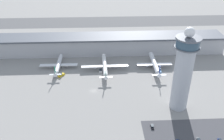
{
  "coord_description": "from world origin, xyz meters",
  "views": [
    {
      "loc": [
        6.61,
        -161.86,
        110.93
      ],
      "look_at": [
        15.23,
        20.37,
        6.88
      ],
      "focal_mm": 40.0,
      "sensor_mm": 36.0,
      "label": 1
    }
  ],
  "objects_px": {
    "control_tower": "(183,71)",
    "service_truck_baggage": "(159,70)",
    "airplane_gate_alpha": "(58,65)",
    "service_truck_catering": "(101,71)",
    "car_silver_sedan": "(199,140)",
    "car_red_hatchback": "(152,126)",
    "service_truck_fuel": "(61,75)",
    "airplane_gate_bravo": "(105,66)",
    "airplane_gate_charlie": "(155,64)"
  },
  "relations": [
    {
      "from": "airplane_gate_alpha",
      "to": "service_truck_fuel",
      "type": "relative_size",
      "value": 5.65
    },
    {
      "from": "car_silver_sedan",
      "to": "airplane_gate_alpha",
      "type": "bearing_deg",
      "value": 135.8
    },
    {
      "from": "car_red_hatchback",
      "to": "airplane_gate_alpha",
      "type": "bearing_deg",
      "value": 131.34
    },
    {
      "from": "airplane_gate_alpha",
      "to": "service_truck_catering",
      "type": "height_order",
      "value": "airplane_gate_alpha"
    },
    {
      "from": "car_red_hatchback",
      "to": "airplane_gate_charlie",
      "type": "bearing_deg",
      "value": 77.99
    },
    {
      "from": "control_tower",
      "to": "service_truck_fuel",
      "type": "bearing_deg",
      "value": 152.34
    },
    {
      "from": "car_red_hatchback",
      "to": "service_truck_fuel",
      "type": "bearing_deg",
      "value": 134.87
    },
    {
      "from": "control_tower",
      "to": "service_truck_baggage",
      "type": "relative_size",
      "value": 7.79
    },
    {
      "from": "control_tower",
      "to": "car_red_hatchback",
      "type": "distance_m",
      "value": 41.42
    },
    {
      "from": "airplane_gate_alpha",
      "to": "airplane_gate_bravo",
      "type": "distance_m",
      "value": 41.96
    },
    {
      "from": "service_truck_fuel",
      "to": "car_silver_sedan",
      "type": "relative_size",
      "value": 1.55
    },
    {
      "from": "airplane_gate_bravo",
      "to": "car_red_hatchback",
      "type": "bearing_deg",
      "value": -69.0
    },
    {
      "from": "car_red_hatchback",
      "to": "car_silver_sedan",
      "type": "height_order",
      "value": "car_silver_sedan"
    },
    {
      "from": "airplane_gate_bravo",
      "to": "car_silver_sedan",
      "type": "bearing_deg",
      "value": -58.39
    },
    {
      "from": "service_truck_baggage",
      "to": "car_red_hatchback",
      "type": "height_order",
      "value": "service_truck_baggage"
    },
    {
      "from": "airplane_gate_bravo",
      "to": "car_silver_sedan",
      "type": "xyz_separation_m",
      "value": [
        54.35,
        -88.3,
        -3.87
      ]
    },
    {
      "from": "service_truck_fuel",
      "to": "airplane_gate_alpha",
      "type": "bearing_deg",
      "value": 106.48
    },
    {
      "from": "airplane_gate_bravo",
      "to": "car_red_hatchback",
      "type": "height_order",
      "value": "airplane_gate_bravo"
    },
    {
      "from": "airplane_gate_bravo",
      "to": "service_truck_baggage",
      "type": "bearing_deg",
      "value": -5.35
    },
    {
      "from": "airplane_gate_bravo",
      "to": "service_truck_baggage",
      "type": "xyz_separation_m",
      "value": [
        48.36,
        -4.53,
        -3.49
      ]
    },
    {
      "from": "control_tower",
      "to": "car_red_hatchback",
      "type": "xyz_separation_m",
      "value": [
        -22.1,
        -20.38,
        -28.49
      ]
    },
    {
      "from": "airplane_gate_bravo",
      "to": "service_truck_fuel",
      "type": "height_order",
      "value": "airplane_gate_bravo"
    },
    {
      "from": "control_tower",
      "to": "car_silver_sedan",
      "type": "height_order",
      "value": "control_tower"
    },
    {
      "from": "airplane_gate_charlie",
      "to": "service_truck_baggage",
      "type": "xyz_separation_m",
      "value": [
        3.36,
        -5.77,
        -3.53
      ]
    },
    {
      "from": "airplane_gate_bravo",
      "to": "service_truck_catering",
      "type": "xyz_separation_m",
      "value": [
        -3.59,
        -2.24,
        -3.5
      ]
    },
    {
      "from": "airplane_gate_bravo",
      "to": "airplane_gate_charlie",
      "type": "xyz_separation_m",
      "value": [
        45.0,
        1.24,
        0.04
      ]
    },
    {
      "from": "airplane_gate_alpha",
      "to": "airplane_gate_bravo",
      "type": "bearing_deg",
      "value": -6.92
    },
    {
      "from": "airplane_gate_alpha",
      "to": "airplane_gate_bravo",
      "type": "relative_size",
      "value": 0.88
    },
    {
      "from": "car_red_hatchback",
      "to": "car_silver_sedan",
      "type": "distance_m",
      "value": 28.82
    },
    {
      "from": "airplane_gate_bravo",
      "to": "airplane_gate_charlie",
      "type": "relative_size",
      "value": 1.01
    },
    {
      "from": "control_tower",
      "to": "airplane_gate_alpha",
      "type": "height_order",
      "value": "control_tower"
    },
    {
      "from": "airplane_gate_alpha",
      "to": "airplane_gate_charlie",
      "type": "height_order",
      "value": "airplane_gate_charlie"
    },
    {
      "from": "control_tower",
      "to": "airplane_gate_alpha",
      "type": "bearing_deg",
      "value": 147.18
    },
    {
      "from": "service_truck_catering",
      "to": "service_truck_fuel",
      "type": "xyz_separation_m",
      "value": [
        -34.14,
        -5.92,
        0.01
      ]
    },
    {
      "from": "control_tower",
      "to": "service_truck_fuel",
      "type": "height_order",
      "value": "control_tower"
    },
    {
      "from": "car_silver_sedan",
      "to": "airplane_gate_bravo",
      "type": "bearing_deg",
      "value": 121.61
    },
    {
      "from": "airplane_gate_bravo",
      "to": "service_truck_baggage",
      "type": "relative_size",
      "value": 5.5
    },
    {
      "from": "airplane_gate_charlie",
      "to": "car_red_hatchback",
      "type": "height_order",
      "value": "airplane_gate_charlie"
    },
    {
      "from": "service_truck_catering",
      "to": "airplane_gate_charlie",
      "type": "bearing_deg",
      "value": 4.1
    },
    {
      "from": "airplane_gate_bravo",
      "to": "car_red_hatchback",
      "type": "distance_m",
      "value": 80.42
    },
    {
      "from": "service_truck_baggage",
      "to": "service_truck_catering",
      "type": "bearing_deg",
      "value": 177.48
    },
    {
      "from": "service_truck_baggage",
      "to": "airplane_gate_alpha",
      "type": "bearing_deg",
      "value": 173.92
    },
    {
      "from": "airplane_gate_alpha",
      "to": "car_silver_sedan",
      "type": "xyz_separation_m",
      "value": [
        95.99,
        -93.35,
        -3.15
      ]
    },
    {
      "from": "airplane_gate_charlie",
      "to": "car_silver_sedan",
      "type": "height_order",
      "value": "airplane_gate_charlie"
    },
    {
      "from": "airplane_gate_charlie",
      "to": "service_truck_baggage",
      "type": "relative_size",
      "value": 5.46
    },
    {
      "from": "service_truck_catering",
      "to": "service_truck_baggage",
      "type": "distance_m",
      "value": 52.01
    },
    {
      "from": "airplane_gate_bravo",
      "to": "service_truck_catering",
      "type": "distance_m",
      "value": 5.49
    },
    {
      "from": "airplane_gate_bravo",
      "to": "car_silver_sedan",
      "type": "height_order",
      "value": "airplane_gate_bravo"
    },
    {
      "from": "service_truck_catering",
      "to": "car_red_hatchback",
      "type": "xyz_separation_m",
      "value": [
        32.38,
        -72.75,
        -0.42
      ]
    },
    {
      "from": "airplane_gate_alpha",
      "to": "car_silver_sedan",
      "type": "distance_m",
      "value": 133.94
    }
  ]
}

